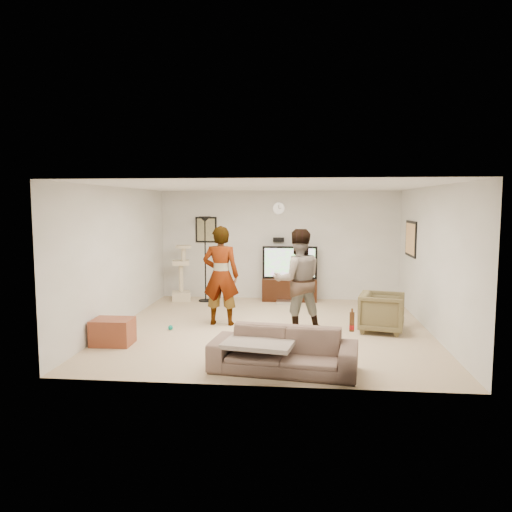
# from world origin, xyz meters

# --- Properties ---
(floor) EXTENTS (5.50, 5.50, 0.02)m
(floor) POSITION_xyz_m (0.00, 0.00, -0.01)
(floor) COLOR tan
(floor) RESTS_ON ground
(ceiling) EXTENTS (5.50, 5.50, 0.02)m
(ceiling) POSITION_xyz_m (0.00, 0.00, 2.51)
(ceiling) COLOR white
(ceiling) RESTS_ON wall_back
(wall_back) EXTENTS (5.50, 0.04, 2.50)m
(wall_back) POSITION_xyz_m (0.00, 2.75, 1.25)
(wall_back) COLOR beige
(wall_back) RESTS_ON floor
(wall_front) EXTENTS (5.50, 0.04, 2.50)m
(wall_front) POSITION_xyz_m (0.00, -2.75, 1.25)
(wall_front) COLOR beige
(wall_front) RESTS_ON floor
(wall_left) EXTENTS (0.04, 5.50, 2.50)m
(wall_left) POSITION_xyz_m (-2.75, 0.00, 1.25)
(wall_left) COLOR beige
(wall_left) RESTS_ON floor
(wall_right) EXTENTS (0.04, 5.50, 2.50)m
(wall_right) POSITION_xyz_m (2.75, 0.00, 1.25)
(wall_right) COLOR beige
(wall_right) RESTS_ON floor
(wall_clock) EXTENTS (0.26, 0.04, 0.26)m
(wall_clock) POSITION_xyz_m (0.00, 2.72, 2.10)
(wall_clock) COLOR silver
(wall_clock) RESTS_ON wall_back
(wall_speaker) EXTENTS (0.25, 0.10, 0.10)m
(wall_speaker) POSITION_xyz_m (0.00, 2.69, 1.38)
(wall_speaker) COLOR black
(wall_speaker) RESTS_ON wall_back
(picture_back) EXTENTS (0.42, 0.03, 0.52)m
(picture_back) POSITION_xyz_m (-1.70, 2.73, 1.60)
(picture_back) COLOR gray
(picture_back) RESTS_ON wall_back
(picture_right) EXTENTS (0.03, 0.78, 0.62)m
(picture_right) POSITION_xyz_m (2.73, 1.60, 1.50)
(picture_right) COLOR #F4AC70
(picture_right) RESTS_ON wall_right
(tv_stand) EXTENTS (1.23, 0.45, 0.51)m
(tv_stand) POSITION_xyz_m (0.27, 2.50, 0.26)
(tv_stand) COLOR black
(tv_stand) RESTS_ON floor
(console_box) EXTENTS (0.40, 0.30, 0.07)m
(console_box) POSITION_xyz_m (0.19, 2.11, 0.04)
(console_box) COLOR silver
(console_box) RESTS_ON floor
(tv) EXTENTS (1.24, 0.08, 0.73)m
(tv) POSITION_xyz_m (0.27, 2.50, 0.88)
(tv) COLOR black
(tv) RESTS_ON tv_stand
(tv_screen) EXTENTS (1.14, 0.01, 0.65)m
(tv_screen) POSITION_xyz_m (0.27, 2.46, 0.88)
(tv_screen) COLOR #54E443
(tv_screen) RESTS_ON tv
(floor_lamp) EXTENTS (0.32, 0.32, 1.92)m
(floor_lamp) POSITION_xyz_m (-1.63, 2.26, 0.96)
(floor_lamp) COLOR black
(floor_lamp) RESTS_ON floor
(cat_tree) EXTENTS (0.50, 0.50, 1.28)m
(cat_tree) POSITION_xyz_m (-2.20, 2.28, 0.64)
(cat_tree) COLOR beige
(cat_tree) RESTS_ON floor
(person_left) EXTENTS (0.67, 0.45, 1.81)m
(person_left) POSITION_xyz_m (-0.92, 0.18, 0.90)
(person_left) COLOR #9B9B9B
(person_left) RESTS_ON floor
(person_right) EXTENTS (0.99, 0.84, 1.78)m
(person_right) POSITION_xyz_m (0.48, -0.14, 0.89)
(person_right) COLOR #2B5577
(person_right) RESTS_ON floor
(sofa) EXTENTS (2.00, 1.00, 0.56)m
(sofa) POSITION_xyz_m (0.32, -2.19, 0.28)
(sofa) COLOR brown
(sofa) RESTS_ON floor
(throw_blanket) EXTENTS (1.01, 0.85, 0.06)m
(throw_blanket) POSITION_xyz_m (0.00, -2.19, 0.38)
(throw_blanket) COLOR #A7978B
(throw_blanket) RESTS_ON sofa
(beer_bottle) EXTENTS (0.06, 0.06, 0.25)m
(beer_bottle) POSITION_xyz_m (1.20, -2.19, 0.69)
(beer_bottle) COLOR #593014
(beer_bottle) RESTS_ON sofa
(armchair) EXTENTS (0.89, 0.88, 0.68)m
(armchair) POSITION_xyz_m (1.93, -0.04, 0.34)
(armchair) COLOR brown
(armchair) RESTS_ON floor
(side_table) EXTENTS (0.62, 0.47, 0.41)m
(side_table) POSITION_xyz_m (-2.40, -1.24, 0.20)
(side_table) COLOR brown
(side_table) RESTS_ON floor
(toy_ball) EXTENTS (0.09, 0.09, 0.09)m
(toy_ball) POSITION_xyz_m (-1.74, -0.30, 0.04)
(toy_ball) COLOR #098471
(toy_ball) RESTS_ON floor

